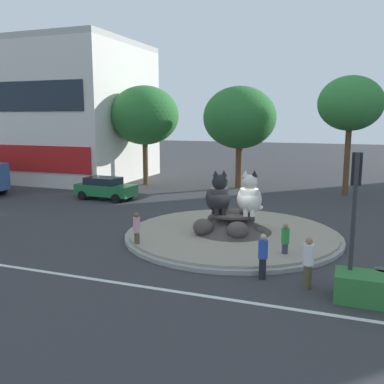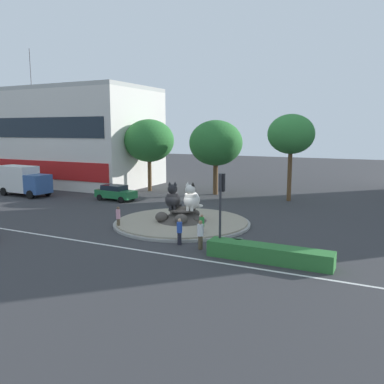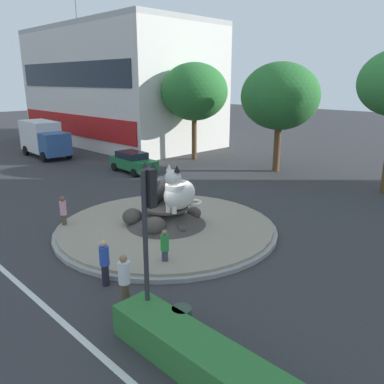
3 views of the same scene
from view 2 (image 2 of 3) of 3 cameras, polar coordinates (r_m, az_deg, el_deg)
name	(u,v)px [view 2 (image 2 of 3)]	position (r m, az deg, el deg)	size (l,w,h in m)	color
ground_plane	(182,224)	(31.05, -1.42, -4.58)	(160.00, 160.00, 0.00)	#333335
lane_centreline	(128,248)	(25.18, -9.08, -7.90)	(112.00, 0.20, 0.01)	silver
roundabout_island	(182,220)	(30.96, -1.46, -3.96)	(10.48, 10.48, 1.21)	gray
cat_statue_black	(173,198)	(30.84, -2.73, -0.91)	(1.87, 2.36, 2.13)	black
cat_statue_white	(192,199)	(30.38, -0.06, -1.03)	(1.57, 2.40, 2.16)	silver
traffic_light_mast	(221,198)	(23.41, 4.15, -0.82)	(0.32, 0.46, 4.69)	#2D2D33
shophouse_block	(70,137)	(56.88, -16.91, 7.50)	(22.81, 11.98, 17.64)	silver
clipped_hedge_strip	(269,254)	(22.74, 10.81, -8.60)	(6.95, 1.20, 0.90)	#2D7033
broadleaf_tree_behind_island	(149,141)	(47.46, -6.11, 7.24)	(5.82, 5.82, 8.41)	brown
second_tree_near_tower	(291,134)	(41.70, 13.87, 7.93)	(4.67, 4.67, 8.76)	brown
third_tree_left	(216,143)	(44.72, 3.39, 6.94)	(5.89, 5.89, 8.26)	brown
pedestrian_green_shirt	(202,225)	(27.32, 1.40, -4.68)	(0.33, 0.33, 1.55)	#33384C
pedestrian_pink_shirt	(118,217)	(29.76, -10.42, -3.51)	(0.31, 0.31, 1.70)	brown
pedestrian_white_shirt	(200,234)	(24.47, 1.20, -5.97)	(0.37, 0.37, 1.80)	brown
pedestrian_blue_shirt	(179,231)	(25.45, -1.79, -5.52)	(0.35, 0.35, 1.69)	black
sedan_on_far_lane	(116,192)	(41.93, -10.80, -0.06)	(4.38, 2.21, 1.58)	#1E6B38
delivery_box_truck	(22,180)	(48.02, -22.91, 1.58)	(6.69, 2.88, 3.24)	#335693
litter_bin	(238,246)	(23.95, 6.59, -7.60)	(0.56, 0.56, 0.90)	#2D4233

